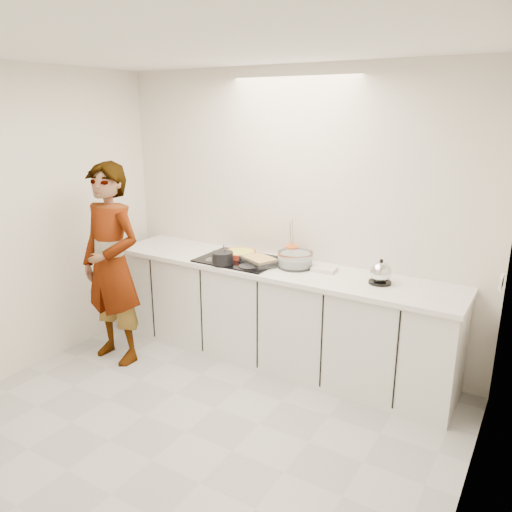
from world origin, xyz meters
The scene contains 16 objects.
floor centered at (0.00, 0.00, 0.00)m, with size 3.60×3.20×0.00m, color #B2B2B0.
ceiling centered at (0.00, 0.00, 2.60)m, with size 3.60×3.20×0.00m, color white.
wall_back centered at (0.00, 1.60, 1.30)m, with size 3.60×0.00×2.60m, color silver.
wall_left centered at (-1.80, 0.00, 1.30)m, with size 0.00×3.20×2.60m, color silver.
wall_right centered at (1.80, 0.02, 1.30)m, with size 0.02×3.20×2.60m.
base_cabinets centered at (0.00, 1.28, 0.43)m, with size 3.20×0.58×0.87m, color silver.
countertop centered at (0.00, 1.28, 0.89)m, with size 3.24×0.64×0.04m, color white.
hob centered at (-0.35, 1.26, 0.92)m, with size 0.72×0.54×0.01m, color black.
tart_dish centered at (-0.39, 1.33, 0.95)m, with size 0.30×0.30×0.05m.
saucepan centered at (-0.40, 1.06, 0.98)m, with size 0.23×0.23×0.18m.
baking_dish centered at (-0.12, 1.22, 0.96)m, with size 0.38×0.33×0.06m.
mixing_bowl centered at (0.17, 1.34, 0.98)m, with size 0.35×0.35×0.14m.
tea_towel centered at (0.44, 1.37, 0.93)m, with size 0.20×0.15×0.03m, color white.
kettle centered at (0.94, 1.31, 1.00)m, with size 0.20×0.20×0.20m.
utensil_crock centered at (0.07, 1.46, 0.98)m, with size 0.12×0.12×0.15m, color #E45616.
cook centered at (-1.26, 0.57, 0.90)m, with size 0.66×0.43×1.81m, color silver.
Camera 1 is at (2.04, -2.37, 2.23)m, focal length 35.00 mm.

